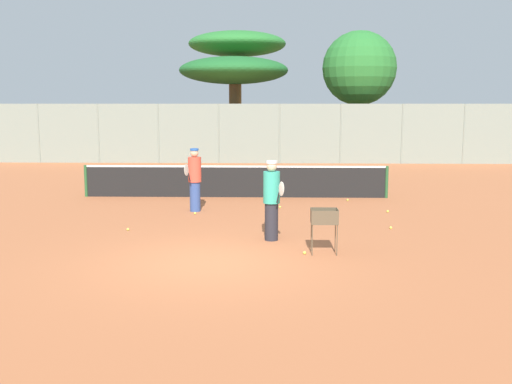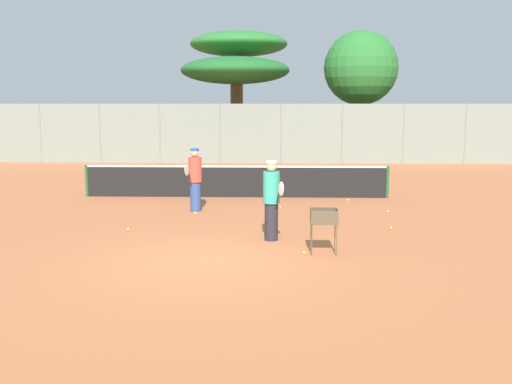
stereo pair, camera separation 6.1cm
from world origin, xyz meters
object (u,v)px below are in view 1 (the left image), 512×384
(player_red_cap, at_px, (272,199))
(ball_cart, at_px, (324,220))
(tennis_net, at_px, (235,181))
(player_white_outfit, at_px, (195,179))

(player_red_cap, xyz_separation_m, ball_cart, (1.09, -1.22, -0.23))
(tennis_net, bearing_deg, player_white_outfit, -110.63)
(tennis_net, bearing_deg, player_red_cap, -78.94)
(player_red_cap, bearing_deg, tennis_net, 168.04)
(player_white_outfit, height_order, player_red_cap, same)
(tennis_net, distance_m, player_white_outfit, 2.89)
(tennis_net, bearing_deg, ball_cart, -72.89)
(player_white_outfit, xyz_separation_m, player_red_cap, (2.25, -3.68, 0.00))
(player_red_cap, bearing_deg, player_white_outfit, -171.58)
(player_white_outfit, distance_m, player_red_cap, 4.31)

